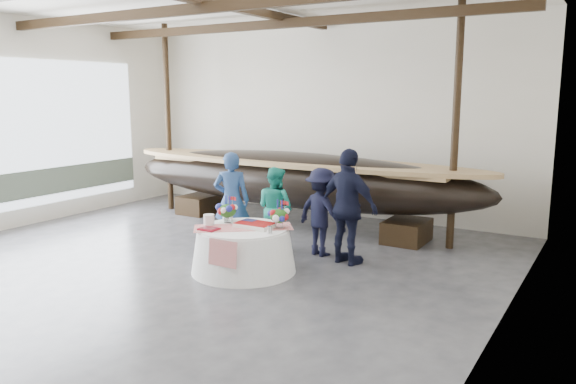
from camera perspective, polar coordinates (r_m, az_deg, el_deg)
The scene contains 12 objects.
floor at distance 9.06m, azimuth -14.28°, elevation -8.84°, with size 10.00×12.00×0.01m, color #3D3D42.
wall_back at distance 13.48m, azimuth 3.84°, elevation 7.35°, with size 10.00×0.02×4.50m, color silver.
wall_right at distance 6.11m, azimuth 19.84°, elevation 3.45°, with size 0.02×12.00×4.50m, color silver.
pavilion_structure at distance 9.20m, azimuth -11.90°, elevation 16.82°, with size 9.80×11.76×4.50m.
open_bay at distance 13.17m, azimuth -26.82°, elevation 4.38°, with size 0.03×7.00×3.20m.
longboat_display at distance 12.14m, azimuth 0.44°, elevation 1.33°, with size 8.68×1.74×1.63m.
banquet_table at distance 9.21m, azimuth -4.53°, elevation -5.84°, with size 1.71×1.71×0.74m.
tabletop_items at distance 9.22m, azimuth -4.06°, elevation -2.52°, with size 1.58×1.41×0.40m.
guest_woman_blue at distance 10.49m, azimuth -5.75°, elevation -0.85°, with size 0.66×0.44×1.82m, color navy.
guest_woman_teal at distance 10.45m, azimuth -1.29°, elevation -1.62°, with size 0.75×0.58×1.54m, color teal.
guest_man_left at distance 10.02m, azimuth 3.45°, elevation -2.03°, with size 1.02×0.59×1.58m, color black.
guest_man_right at distance 9.50m, azimuth 6.16°, elevation -1.52°, with size 1.16×0.48×1.97m, color black.
Camera 1 is at (6.19, -5.96, 2.90)m, focal length 35.00 mm.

